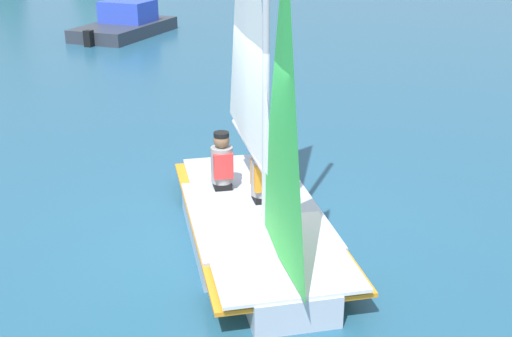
{
  "coord_description": "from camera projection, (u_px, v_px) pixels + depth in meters",
  "views": [
    {
      "loc": [
        6.71,
        2.89,
        3.91
      ],
      "look_at": [
        0.0,
        0.0,
        0.97
      ],
      "focal_mm": 45.0,
      "sensor_mm": 36.0,
      "label": 1
    }
  ],
  "objects": [
    {
      "name": "ground_plane",
      "position": [
        256.0,
        238.0,
        8.24
      ],
      "size": [
        260.0,
        260.0,
        0.0
      ],
      "primitive_type": "plane",
      "color": "#235675"
    },
    {
      "name": "sailor_helm",
      "position": [
        262.0,
        182.0,
        8.35
      ],
      "size": [
        0.43,
        0.42,
        1.16
      ],
      "rotation": [
        0.0,
        0.0,
        0.62
      ],
      "color": "black",
      "rests_on": "ground_plane"
    },
    {
      "name": "sailboat_main",
      "position": [
        256.0,
        182.0,
        7.96
      ],
      "size": [
        4.23,
        3.68,
        5.67
      ],
      "rotation": [
        0.0,
        0.0,
        0.62
      ],
      "color": "#B2BCCC",
      "rests_on": "ground_plane"
    },
    {
      "name": "sailor_crew",
      "position": [
        222.0,
        170.0,
        8.75
      ],
      "size": [
        0.43,
        0.42,
        1.16
      ],
      "rotation": [
        0.0,
        0.0,
        0.62
      ],
      "color": "black",
      "rests_on": "ground_plane"
    },
    {
      "name": "motorboat_distant",
      "position": [
        126.0,
        24.0,
        21.57
      ],
      "size": [
        4.13,
        2.09,
        1.12
      ],
      "rotation": [
        0.0,
        0.0,
        3.18
      ],
      "color": "#333842",
      "rests_on": "ground_plane"
    }
  ]
}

